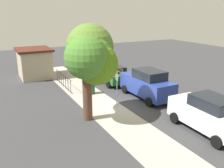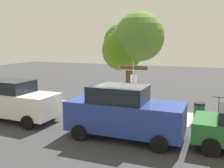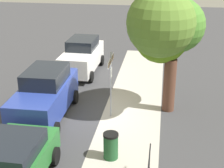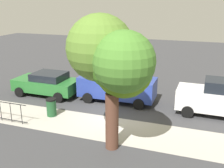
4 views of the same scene
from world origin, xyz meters
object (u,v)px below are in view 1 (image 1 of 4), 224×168
Objects in this scene: street_sign at (117,77)px; car_white at (208,114)px; trash_bin at (91,88)px; car_blue at (147,84)px; car_green at (112,74)px; shade_tree at (91,56)px; utility_shed at (35,63)px.

street_sign is 6.02m from car_white.
car_blue is at bearing -129.30° from trash_bin.
car_green is (5.24, -2.34, -1.25)m from street_sign.
shade_tree reaches higher than car_white.
shade_tree is 5.56m from trash_bin.
street_sign is 10.81m from utility_shed.
car_white reaches higher than car_green.
utility_shed is (5.00, 5.74, 0.63)m from car_green.
shade_tree is at bearing 113.64° from street_sign.
car_green is 7.64m from utility_shed.
car_white is 5.85m from car_blue.
car_white is 10.60m from car_green.
shade_tree is 8.24m from car_green.
shade_tree is (-0.95, 2.18, 1.75)m from street_sign.
street_sign reaches higher than trash_bin.
street_sign is 3.59m from trash_bin.
trash_bin is at bearing -22.06° from shade_tree.
street_sign is 0.67× the size of car_white.
utility_shed is at bearing 22.37° from trash_bin.
utility_shed reaches higher than car_white.
car_blue is (5.84, -0.24, 0.06)m from car_white.
utility_shed is (10.24, 3.40, -0.62)m from street_sign.
shade_tree is 5.86m from car_blue.
car_white is 1.25× the size of utility_shed.
car_green is (6.20, -4.52, -3.00)m from shade_tree.
shade_tree reaches higher than street_sign.
street_sign is at bearing -171.13° from trash_bin.
car_blue reaches higher than trash_bin.
car_green is (10.59, 0.22, -0.21)m from car_white.
car_green is 1.20× the size of utility_shed.
car_white reaches higher than trash_bin.
car_white is at bearing -154.39° from street_sign.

